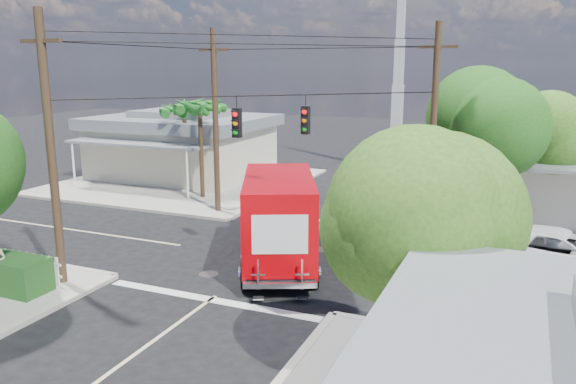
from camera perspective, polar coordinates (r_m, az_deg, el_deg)
The scene contains 15 objects.
ground at distance 21.82m, azimuth -2.07°, elevation -6.71°, with size 120.00×120.00×0.00m, color black.
sidewalk_ne at distance 30.44m, azimuth 26.32°, elevation -2.29°, with size 14.12×14.12×0.14m.
sidewalk_nw at distance 36.16m, azimuth -10.42°, elevation 1.03°, with size 14.12×14.12×0.14m.
road_markings at distance 20.58m, azimuth -3.82°, elevation -7.94°, with size 32.00×32.00×0.01m.
building_nw at distance 37.72m, azimuth -10.66°, elevation 4.82°, with size 10.80×10.20×4.30m.
radio_tower at distance 39.53m, azimuth 11.11°, elevation 10.13°, with size 0.80×0.80×17.00m.
tree_ne_front at distance 25.55m, azimuth 19.55°, elevation 6.39°, with size 4.21×4.14×6.66m.
tree_ne_back at distance 27.77m, azimuth 25.14°, elevation 5.17°, with size 3.77×3.66×5.82m.
tree_se at distance 11.95m, azimuth 13.74°, elevation -3.24°, with size 3.67×3.54×5.62m.
palm_nw_front at distance 30.85m, azimuth -8.96°, elevation 8.44°, with size 3.01×3.08×5.59m.
palm_nw_back at distance 33.22m, azimuth -10.52°, elevation 8.03°, with size 3.01×3.08×5.19m.
utility_poles at distance 22.87m, azimuth -4.07°, elevation 6.20°, with size 12.00×10.68×9.00m.
vending_boxes at distance 25.78m, azimuth 17.23°, elevation -2.63°, with size 1.90×0.50×1.10m.
delivery_truck at distance 20.96m, azimuth -0.95°, elevation -2.57°, with size 5.35×8.11×3.41m.
parked_car at distance 22.09m, azimuth 25.97°, elevation -5.60°, with size 2.65×5.75×1.60m, color silver.
Camera 1 is at (8.77, -18.62, 7.25)m, focal length 35.00 mm.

